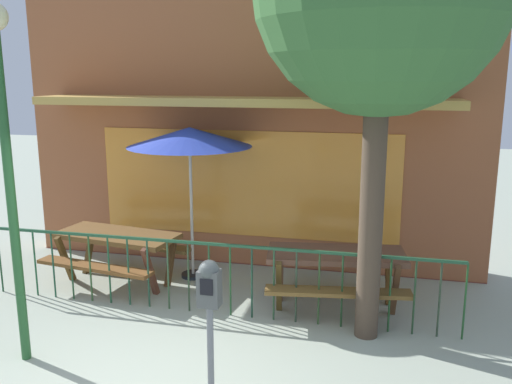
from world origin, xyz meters
TOP-DOWN VIEW (x-y plane):
  - pub_storefront at (0.00, 4.19)m, footprint 7.45×1.35m
  - patio_fence_front at (-0.00, 2.04)m, footprint 6.28×0.04m
  - picnic_table_left at (-1.65, 2.73)m, footprint 1.98×1.61m
  - picnic_table_right at (1.57, 2.61)m, footprint 1.98×1.61m
  - patio_umbrella at (-0.66, 3.24)m, footprint 1.84×1.84m
  - parking_meter_near at (0.79, -0.32)m, footprint 0.18×0.17m
  - street_lamp at (-1.61, 0.47)m, footprint 0.28×0.28m

SIDE VIEW (x-z plane):
  - picnic_table_left at x=-1.65m, z-range 0.21..1.01m
  - picnic_table_right at x=1.57m, z-range 0.21..1.01m
  - patio_fence_front at x=0.00m, z-range 0.18..1.15m
  - parking_meter_near at x=0.79m, z-range 0.44..2.04m
  - patio_umbrella at x=-0.66m, z-range 0.99..3.30m
  - pub_storefront at x=0.00m, z-range -0.01..4.93m
  - street_lamp at x=-1.61m, z-range 0.59..4.34m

